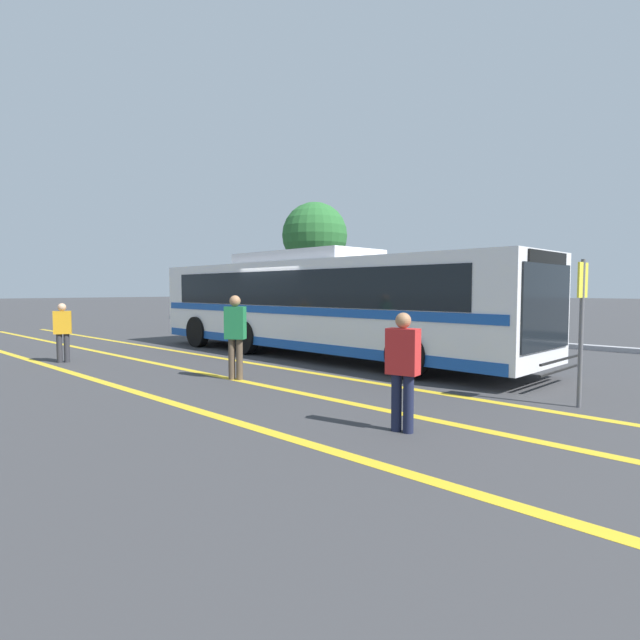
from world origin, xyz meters
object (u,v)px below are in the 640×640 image
object	(u,v)px
parked_car_0	(240,312)
pedestrian_2	(63,329)
pedestrian_1	(235,332)
bus_stop_sign	(582,314)
transit_bus	(320,302)
parked_car_1	(329,318)
tree_1	(315,236)
parked_car_2	(444,323)
pedestrian_0	(403,365)

from	to	relation	value
parked_car_0	pedestrian_2	bearing A→B (deg)	-145.20
pedestrian_1	bus_stop_sign	bearing A→B (deg)	167.72
transit_bus	parked_car_0	distance (m)	11.88
parked_car_1	bus_stop_sign	xyz separation A→B (m)	(11.92, -7.04, 0.84)
pedestrian_1	tree_1	world-z (taller)	tree_1
pedestrian_1	tree_1	xyz separation A→B (m)	(-12.22, 15.00, 4.07)
parked_car_2	tree_1	size ratio (longest dim) A/B	0.63
pedestrian_0	tree_1	size ratio (longest dim) A/B	0.23
parked_car_1	tree_1	size ratio (longest dim) A/B	0.64
pedestrian_1	pedestrian_2	xyz separation A→B (m)	(-5.26, -1.58, -0.15)
transit_bus	parked_car_1	world-z (taller)	transit_bus
pedestrian_0	parked_car_1	bearing A→B (deg)	-54.66
transit_bus	pedestrian_0	xyz separation A→B (m)	(6.01, -4.72, -0.63)
pedestrian_2	pedestrian_0	bearing A→B (deg)	117.76
pedestrian_1	pedestrian_0	bearing A→B (deg)	137.01
parked_car_2	pedestrian_2	xyz separation A→B (m)	(-4.96, -10.69, 0.13)
parked_car_1	bus_stop_sign	size ratio (longest dim) A/B	1.88
parked_car_2	transit_bus	bearing A→B (deg)	170.31
pedestrian_0	tree_1	distance (m)	23.57
parked_car_0	bus_stop_sign	world-z (taller)	bus_stop_sign
pedestrian_0	parked_car_2	bearing A→B (deg)	-74.10
transit_bus	pedestrian_1	size ratio (longest dim) A/B	7.25
parked_car_1	bus_stop_sign	world-z (taller)	bus_stop_sign
transit_bus	pedestrian_1	world-z (taller)	transit_bus
transit_bus	tree_1	xyz separation A→B (m)	(-10.95, 11.10, 3.55)
parked_car_0	tree_1	xyz separation A→B (m)	(-0.36, 5.79, 4.32)
parked_car_2	pedestrian_0	world-z (taller)	pedestrian_0
bus_stop_sign	tree_1	world-z (taller)	tree_1
tree_1	bus_stop_sign	bearing A→B (deg)	-34.87
parked_car_1	pedestrian_0	xyz separation A→B (m)	(10.64, -10.16, 0.23)
transit_bus	parked_car_0	size ratio (longest dim) A/B	3.08
parked_car_0	parked_car_1	size ratio (longest dim) A/B	0.93
pedestrian_1	parked_car_2	bearing A→B (deg)	-121.24
bus_stop_sign	transit_bus	bearing A→B (deg)	-100.73
transit_bus	pedestrian_0	size ratio (longest dim) A/B	8.07
pedestrian_0	bus_stop_sign	size ratio (longest dim) A/B	0.67
parked_car_0	parked_car_2	xyz separation A→B (m)	(11.57, -0.10, -0.02)
pedestrian_0	parked_car_0	bearing A→B (deg)	-42.15
transit_bus	pedestrian_2	xyz separation A→B (m)	(-3.99, -5.48, -0.66)
parked_car_0	tree_1	distance (m)	7.23
parked_car_0	parked_car_2	size ratio (longest dim) A/B	0.94
parked_car_1	pedestrian_0	world-z (taller)	pedestrian_0
pedestrian_0	pedestrian_2	world-z (taller)	pedestrian_0
parked_car_0	pedestrian_2	xyz separation A→B (m)	(6.61, -10.79, 0.10)
parked_car_1	tree_1	world-z (taller)	tree_1
parked_car_2	bus_stop_sign	xyz separation A→B (m)	(6.32, -6.82, 0.76)
pedestrian_1	bus_stop_sign	distance (m)	6.45
parked_car_0	bus_stop_sign	size ratio (longest dim) A/B	1.76
pedestrian_0	bus_stop_sign	distance (m)	3.42
transit_bus	parked_car_2	world-z (taller)	transit_bus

